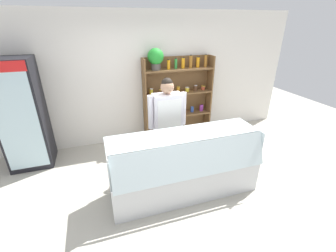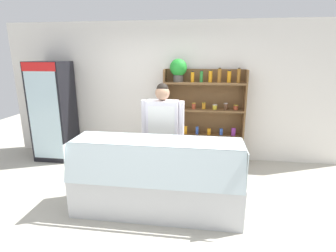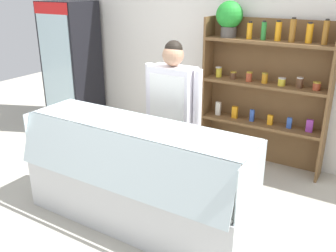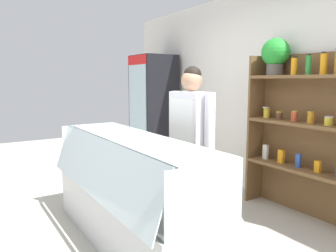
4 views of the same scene
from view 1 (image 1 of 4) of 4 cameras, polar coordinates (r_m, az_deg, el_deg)
The scene contains 6 objects.
ground_plane at distance 3.80m, azimuth 2.48°, elevation -15.44°, with size 12.00×12.00×0.00m, color #B7B2A3.
back_wall at distance 4.93m, azimuth -5.53°, elevation 11.80°, with size 6.80×0.10×2.70m, color white.
drinks_fridge at distance 4.67m, azimuth -33.04°, elevation 2.25°, with size 0.70×0.65×1.95m.
shelving_unit at distance 4.94m, azimuth 1.42°, elevation 9.66°, with size 1.53×0.32×2.00m.
deli_display_case at distance 3.55m, azimuth 4.00°, elevation -12.35°, with size 2.23×0.73×1.01m.
shop_clerk at distance 3.79m, azimuth -0.15°, elevation 2.14°, with size 0.67×0.25×1.67m.
Camera 1 is at (-1.06, -2.70, 2.46)m, focal length 24.00 mm.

